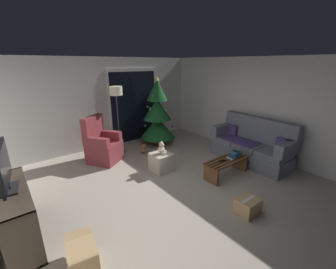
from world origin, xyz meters
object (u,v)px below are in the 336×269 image
object	(u,v)px
christmas_tree	(157,115)
media_shelf	(14,219)
book_stack	(235,154)
armchair	(102,146)
teddy_bear_cream	(162,149)
coffee_table	(226,165)
remote_silver	(230,159)
cardboard_box_open_near_shelf	(82,255)
ottoman	(161,162)
cardboard_box_taped_mid_floor	(248,206)
couch	(252,146)
television	(4,168)
teddy_bear_chestnut_by_tree	(144,150)
remote_black	(222,161)
cell_phone	(236,151)
floor_lamp	(116,97)

from	to	relation	value
christmas_tree	media_shelf	xyz separation A→B (m)	(-3.73, -1.92, -0.52)
book_stack	armchair	bearing A→B (deg)	131.35
teddy_bear_cream	coffee_table	bearing A→B (deg)	-47.59
remote_silver	cardboard_box_open_near_shelf	xyz separation A→B (m)	(-3.24, -0.29, -0.26)
ottoman	coffee_table	bearing A→B (deg)	-47.59
coffee_table	book_stack	world-z (taller)	book_stack
coffee_table	teddy_bear_cream	distance (m)	1.45
teddy_bear_cream	cardboard_box_taped_mid_floor	world-z (taller)	teddy_bear_cream
couch	christmas_tree	xyz separation A→B (m)	(-1.12, 2.40, 0.48)
christmas_tree	ottoman	bearing A→B (deg)	-122.93
cardboard_box_taped_mid_floor	cardboard_box_open_near_shelf	bearing A→B (deg)	164.29
media_shelf	couch	bearing A→B (deg)	-5.72
media_shelf	cardboard_box_open_near_shelf	size ratio (longest dim) A/B	2.45
coffee_table	teddy_bear_cream	xyz separation A→B (m)	(-0.96, 1.05, 0.28)
ottoman	cardboard_box_taped_mid_floor	bearing A→B (deg)	-83.92
teddy_bear_cream	cardboard_box_taped_mid_floor	size ratio (longest dim) A/B	0.77
christmas_tree	ottoman	size ratio (longest dim) A/B	4.53
television	teddy_bear_cream	bearing A→B (deg)	8.39
television	teddy_bear_chestnut_by_tree	world-z (taller)	television
coffee_table	remote_black	distance (m)	0.21
couch	cell_phone	xyz separation A→B (m)	(-0.80, -0.10, 0.09)
coffee_table	cell_phone	xyz separation A→B (m)	(0.30, 0.00, 0.24)
teddy_bear_chestnut_by_tree	cell_phone	bearing A→B (deg)	-63.38
book_stack	cell_phone	size ratio (longest dim) A/B	1.87
remote_black	christmas_tree	bearing A→B (deg)	-169.54
floor_lamp	teddy_bear_cream	world-z (taller)	floor_lamp
floor_lamp	teddy_bear_chestnut_by_tree	bearing A→B (deg)	-47.24
floor_lamp	teddy_bear_chestnut_by_tree	size ratio (longest dim) A/B	6.25
cell_phone	cardboard_box_open_near_shelf	xyz separation A→B (m)	(-3.48, -0.32, -0.35)
cell_phone	christmas_tree	distance (m)	2.55
christmas_tree	cardboard_box_open_near_shelf	bearing A→B (deg)	-138.13
book_stack	cardboard_box_taped_mid_floor	size ratio (longest dim) A/B	0.73
coffee_table	cell_phone	world-z (taller)	cell_phone
cell_phone	ottoman	size ratio (longest dim) A/B	0.33
cell_phone	remote_silver	bearing A→B (deg)	-178.18
ottoman	remote_silver	bearing A→B (deg)	-46.61
teddy_bear_cream	teddy_bear_chestnut_by_tree	bearing A→B (deg)	79.48
armchair	cardboard_box_taped_mid_floor	world-z (taller)	armchair
remote_black	christmas_tree	xyz separation A→B (m)	(0.13, 2.50, 0.49)
christmas_tree	media_shelf	world-z (taller)	christmas_tree
couch	coffee_table	world-z (taller)	couch
cell_phone	christmas_tree	xyz separation A→B (m)	(-0.33, 2.50, 0.39)
christmas_tree	media_shelf	distance (m)	4.22
christmas_tree	cardboard_box_taped_mid_floor	xyz separation A→B (m)	(-0.72, -3.51, -0.76)
ottoman	teddy_bear_chestnut_by_tree	bearing A→B (deg)	79.03
remote_silver	teddy_bear_chestnut_by_tree	bearing A→B (deg)	-65.05
media_shelf	cell_phone	bearing A→B (deg)	-8.22
armchair	teddy_bear_chestnut_by_tree	distance (m)	1.11
remote_silver	television	world-z (taller)	television
christmas_tree	teddy_bear_chestnut_by_tree	xyz separation A→B (m)	(-0.73, -0.39, -0.76)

